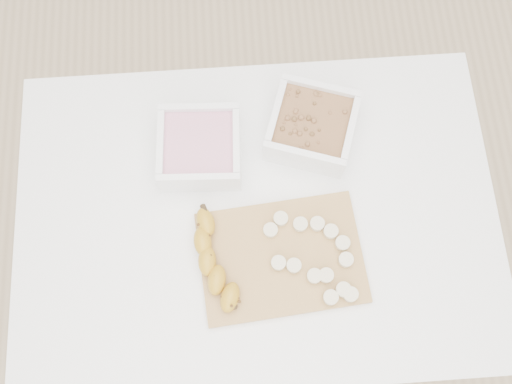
{
  "coord_description": "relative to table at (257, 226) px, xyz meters",
  "views": [
    {
      "loc": [
        -0.02,
        -0.32,
        1.89
      ],
      "look_at": [
        0.0,
        0.03,
        0.81
      ],
      "focal_mm": 40.0,
      "sensor_mm": 36.0,
      "label": 1
    }
  ],
  "objects": [
    {
      "name": "ground",
      "position": [
        0.0,
        0.0,
        -0.65
      ],
      "size": [
        3.5,
        3.5,
        0.0
      ],
      "primitive_type": "plane",
      "color": "#C6AD89",
      "rests_on": "ground"
    },
    {
      "name": "bowl_yogurt",
      "position": [
        -0.11,
        0.14,
        0.14
      ],
      "size": [
        0.17,
        0.17,
        0.08
      ],
      "color": "white",
      "rests_on": "table"
    },
    {
      "name": "cutting_board",
      "position": [
        0.04,
        -0.1,
        0.1
      ],
      "size": [
        0.34,
        0.26,
        0.01
      ],
      "primitive_type": "cube",
      "rotation": [
        0.0,
        0.0,
        0.09
      ],
      "color": "tan",
      "rests_on": "table"
    },
    {
      "name": "table",
      "position": [
        0.0,
        0.0,
        0.0
      ],
      "size": [
        1.0,
        0.7,
        0.75
      ],
      "color": "white",
      "rests_on": "ground"
    },
    {
      "name": "bowl_granola",
      "position": [
        0.13,
        0.17,
        0.14
      ],
      "size": [
        0.22,
        0.22,
        0.08
      ],
      "color": "white",
      "rests_on": "table"
    },
    {
      "name": "banana_slices",
      "position": [
        0.11,
        -0.1,
        0.12
      ],
      "size": [
        0.17,
        0.19,
        0.02
      ],
      "color": "beige",
      "rests_on": "cutting_board"
    },
    {
      "name": "banana",
      "position": [
        -0.09,
        -0.1,
        0.13
      ],
      "size": [
        0.07,
        0.21,
        0.04
      ],
      "primitive_type": null,
      "rotation": [
        0.0,
        0.0,
        0.06
      ],
      "color": "#B4811B",
      "rests_on": "cutting_board"
    }
  ]
}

